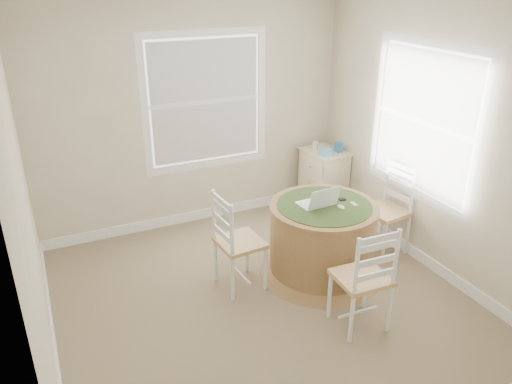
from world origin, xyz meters
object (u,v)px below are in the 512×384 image
round_table (322,237)px  chair_left (240,242)px  chair_near (362,277)px  laptop (318,202)px  chair_right (385,211)px  corner_chest (323,179)px

round_table → chair_left: chair_left is taller
chair_left → round_table: bearing=-104.1°
chair_near → laptop: 0.91m
round_table → chair_right: chair_right is taller
laptop → round_table: bearing=149.7°
corner_chest → round_table: bearing=-127.9°
chair_left → corner_chest: chair_left is taller
chair_right → corner_chest: (-0.01, 1.20, -0.09)m
chair_near → chair_left: bearing=-52.3°
round_table → corner_chest: (0.82, 1.30, -0.03)m
chair_left → chair_near: same height
chair_right → corner_chest: chair_right is taller
corner_chest → chair_left: bearing=-150.2°
laptop → corner_chest: laptop is taller
chair_near → chair_right: bearing=-134.1°
round_table → corner_chest: corner_chest is taller
round_table → chair_left: bearing=173.2°
round_table → chair_near: (-0.14, -0.83, 0.07)m
chair_left → corner_chest: size_ratio=1.25×
chair_right → round_table: bearing=-90.6°
laptop → chair_right: bearing=-179.3°
chair_left → corner_chest: (1.64, 1.16, -0.09)m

